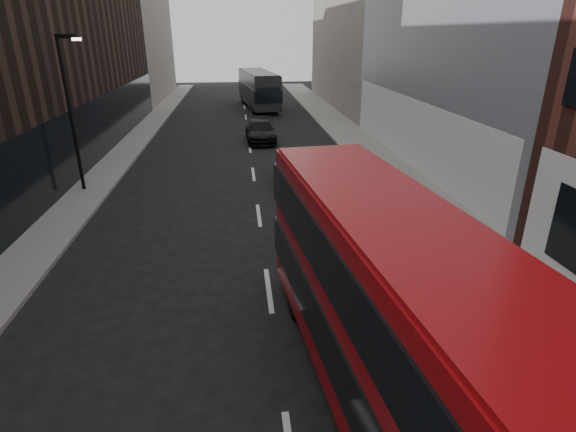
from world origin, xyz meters
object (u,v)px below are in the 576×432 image
object	(u,v)px
car_a	(354,199)
car_c	(260,131)
grey_bus	(258,88)
car_b	(290,170)
red_bus	(389,305)
street_lamp	(71,104)

from	to	relation	value
car_a	car_c	distance (m)	14.79
car_c	grey_bus	bearing A→B (deg)	86.45
car_b	red_bus	bearing A→B (deg)	-86.13
street_lamp	grey_bus	world-z (taller)	street_lamp
red_bus	grey_bus	xyz separation A→B (m)	(-0.54, 40.11, -0.45)
street_lamp	car_b	bearing A→B (deg)	2.07
grey_bus	car_b	size ratio (longest dim) A/B	2.87
red_bus	car_b	size ratio (longest dim) A/B	2.73
street_lamp	car_a	bearing A→B (deg)	-19.54
car_a	car_b	world-z (taller)	car_a
street_lamp	car_a	distance (m)	13.42
red_bus	street_lamp	bearing A→B (deg)	119.23
red_bus	car_a	world-z (taller)	red_bus
street_lamp	grey_bus	xyz separation A→B (m)	(9.69, 25.47, -2.25)
car_b	street_lamp	bearing A→B (deg)	-174.63
street_lamp	car_c	xyz separation A→B (m)	(9.06, 10.11, -3.46)
red_bus	car_b	bearing A→B (deg)	84.85
grey_bus	car_b	distance (m)	25.14
red_bus	car_a	xyz separation A→B (m)	(1.99, 10.30, -1.68)
street_lamp	red_bus	bearing A→B (deg)	-55.06
red_bus	car_a	distance (m)	10.63
street_lamp	car_c	size ratio (longest dim) A/B	1.41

